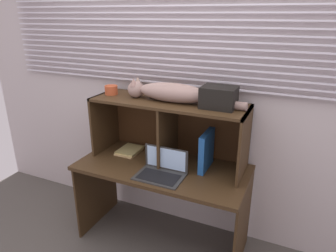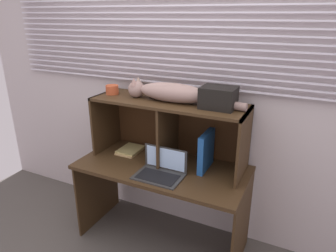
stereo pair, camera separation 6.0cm
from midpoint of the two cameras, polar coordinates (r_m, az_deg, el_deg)
ground_plane at (r=2.76m, az=-2.26°, el=-22.60°), size 4.40×4.40×0.00m
back_panel_with_blinds at (r=2.59m, az=3.10°, el=6.52°), size 4.40×0.08×2.50m
desk at (r=2.54m, az=-0.48°, el=-10.39°), size 1.37×0.66×0.73m
hutch_shelf_unit at (r=2.46m, az=1.06°, el=1.24°), size 1.25×0.40×0.51m
cat at (r=2.35m, az=1.13°, el=6.29°), size 0.96×0.17×0.16m
laptop at (r=2.33m, az=-0.63°, el=-8.34°), size 0.36×0.25×0.20m
binder_upright at (r=2.39m, az=7.88°, el=-4.67°), size 0.05×0.27×0.31m
book_stack at (r=2.72m, az=-6.51°, el=-4.54°), size 0.18×0.24×0.03m
small_basket at (r=2.63m, az=-9.80°, el=6.75°), size 0.11×0.11×0.07m
storage_box at (r=2.22m, az=10.22°, el=5.28°), size 0.25×0.20×0.15m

